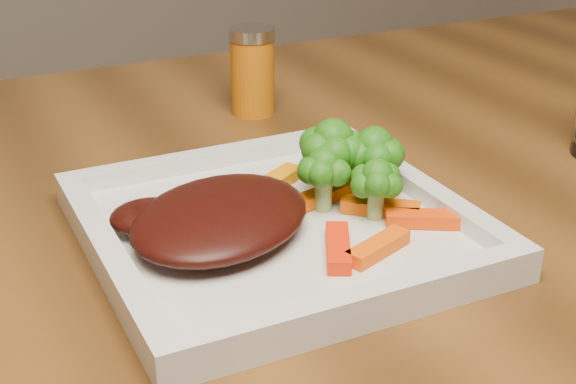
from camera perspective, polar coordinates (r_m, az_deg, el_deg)
name	(u,v)px	position (r m, az deg, el deg)	size (l,w,h in m)	color
plate	(276,232)	(0.60, -0.86, -2.85)	(0.27, 0.27, 0.01)	silver
steak	(220,217)	(0.58, -4.83, -1.79)	(0.15, 0.12, 0.03)	#370B08
broccoli_0	(333,156)	(0.63, 3.20, 2.60)	(0.06, 0.06, 0.07)	#126F13
broccoli_1	(373,160)	(0.63, 6.09, 2.26)	(0.06, 0.06, 0.06)	#116611
broccoli_2	(377,182)	(0.60, 6.33, 0.68)	(0.04, 0.04, 0.06)	#127013
broccoli_3	(324,173)	(0.61, 2.56, 1.38)	(0.05, 0.05, 0.06)	#1D6811
carrot_0	(378,247)	(0.56, 6.42, -3.93)	(0.06, 0.01, 0.01)	#FF5404
carrot_1	(427,219)	(0.60, 9.87, -1.90)	(0.06, 0.02, 0.01)	#F94004
carrot_2	(338,247)	(0.56, 3.58, -3.95)	(0.06, 0.02, 0.01)	#FE2504
carrot_3	(364,171)	(0.68, 5.40, 1.51)	(0.05, 0.01, 0.01)	#D33B03
carrot_4	(274,182)	(0.65, -1.00, 0.70)	(0.06, 0.02, 0.01)	orange
carrot_5	(380,207)	(0.62, 6.59, -1.08)	(0.06, 0.02, 0.01)	#E55603
carrot_6	(325,195)	(0.63, 2.67, -0.19)	(0.06, 0.02, 0.01)	#FF5D04
spice_shaker	(252,71)	(0.85, -2.54, 8.57)	(0.05, 0.05, 0.09)	#C1630A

